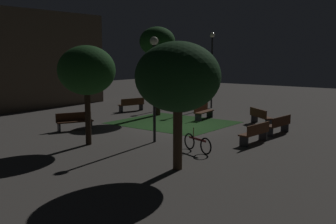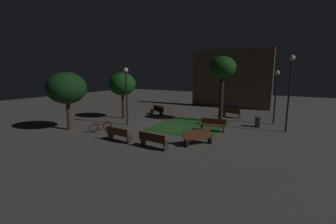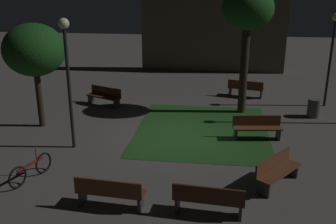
{
  "view_description": "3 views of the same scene",
  "coord_description": "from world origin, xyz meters",
  "px_view_note": "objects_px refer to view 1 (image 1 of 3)",
  "views": [
    {
      "loc": [
        -16.79,
        -12.29,
        3.78
      ],
      "look_at": [
        -0.23,
        0.47,
        0.76
      ],
      "focal_mm": 42.69,
      "sensor_mm": 36.0,
      "label": 1
    },
    {
      "loc": [
        8.01,
        -15.1,
        4.2
      ],
      "look_at": [
        -0.35,
        -0.61,
        1.23
      ],
      "focal_mm": 24.14,
      "sensor_mm": 36.0,
      "label": 2
    },
    {
      "loc": [
        1.38,
        -13.47,
        5.59
      ],
      "look_at": [
        -0.42,
        -0.15,
        1.05
      ],
      "focal_mm": 40.95,
      "sensor_mm": 36.0,
      "label": 3
    }
  ],
  "objects_px": {
    "bench_by_lamp": "(132,104)",
    "bench_corner": "(203,111)",
    "tree_back_left": "(157,44)",
    "trash_bin": "(189,104)",
    "bench_back_row": "(74,121)",
    "lamp_post_plaza_west": "(176,66)",
    "tree_near_wall": "(178,77)",
    "tree_right_canopy": "(87,71)",
    "bench_lawn_edge": "(255,133)",
    "bench_front_left": "(260,116)",
    "lamp_post_plaza_east": "(154,71)",
    "bicycle": "(197,143)",
    "lamp_post_near_wall": "(212,58)",
    "bench_front_right": "(279,124)"
  },
  "relations": [
    {
      "from": "bench_lawn_edge",
      "to": "lamp_post_plaza_west",
      "type": "height_order",
      "value": "lamp_post_plaza_west"
    },
    {
      "from": "bench_front_right",
      "to": "bench_corner",
      "type": "bearing_deg",
      "value": 72.99
    },
    {
      "from": "bench_back_row",
      "to": "bench_lawn_edge",
      "type": "bearing_deg",
      "value": -72.48
    },
    {
      "from": "lamp_post_plaza_west",
      "to": "bicycle",
      "type": "height_order",
      "value": "lamp_post_plaza_west"
    },
    {
      "from": "tree_near_wall",
      "to": "bicycle",
      "type": "bearing_deg",
      "value": 18.32
    },
    {
      "from": "bench_lawn_edge",
      "to": "trash_bin",
      "type": "xyz_separation_m",
      "value": [
        6.85,
        8.17,
        -0.08
      ]
    },
    {
      "from": "bench_front_left",
      "to": "bench_back_row",
      "type": "bearing_deg",
      "value": 136.6
    },
    {
      "from": "tree_back_left",
      "to": "trash_bin",
      "type": "xyz_separation_m",
      "value": [
        3.1,
        -0.26,
        -4.02
      ]
    },
    {
      "from": "bench_lawn_edge",
      "to": "bench_by_lamp",
      "type": "distance_m",
      "value": 11.66
    },
    {
      "from": "bench_corner",
      "to": "bench_front_left",
      "type": "relative_size",
      "value": 1.07
    },
    {
      "from": "bench_by_lamp",
      "to": "tree_near_wall",
      "type": "height_order",
      "value": "tree_near_wall"
    },
    {
      "from": "bench_corner",
      "to": "bench_front_left",
      "type": "height_order",
      "value": "same"
    },
    {
      "from": "bench_front_left",
      "to": "lamp_post_plaza_east",
      "type": "relative_size",
      "value": 0.38
    },
    {
      "from": "tree_right_canopy",
      "to": "bench_lawn_edge",
      "type": "bearing_deg",
      "value": -51.14
    },
    {
      "from": "bench_lawn_edge",
      "to": "trash_bin",
      "type": "relative_size",
      "value": 2.26
    },
    {
      "from": "bench_back_row",
      "to": "tree_back_left",
      "type": "distance_m",
      "value": 7.57
    },
    {
      "from": "bench_front_left",
      "to": "trash_bin",
      "type": "distance_m",
      "value": 6.79
    },
    {
      "from": "bench_back_row",
      "to": "tree_back_left",
      "type": "height_order",
      "value": "tree_back_left"
    },
    {
      "from": "trash_bin",
      "to": "bench_lawn_edge",
      "type": "bearing_deg",
      "value": -129.95
    },
    {
      "from": "bench_front_right",
      "to": "tree_right_canopy",
      "type": "bearing_deg",
      "value": 141.66
    },
    {
      "from": "bench_by_lamp",
      "to": "lamp_post_plaza_east",
      "type": "bearing_deg",
      "value": -131.4
    },
    {
      "from": "bench_back_row",
      "to": "tree_near_wall",
      "type": "height_order",
      "value": "tree_near_wall"
    },
    {
      "from": "bench_by_lamp",
      "to": "trash_bin",
      "type": "xyz_separation_m",
      "value": [
        2.78,
        -2.76,
        -0.08
      ]
    },
    {
      "from": "tree_near_wall",
      "to": "bench_back_row",
      "type": "bearing_deg",
      "value": 73.59
    },
    {
      "from": "bench_corner",
      "to": "tree_right_canopy",
      "type": "xyz_separation_m",
      "value": [
        -8.62,
        0.21,
        2.63
      ]
    },
    {
      "from": "bench_lawn_edge",
      "to": "bicycle",
      "type": "xyz_separation_m",
      "value": [
        -2.74,
        1.15,
        -0.14
      ]
    },
    {
      "from": "tree_back_left",
      "to": "tree_right_canopy",
      "type": "bearing_deg",
      "value": -160.52
    },
    {
      "from": "bench_back_row",
      "to": "lamp_post_plaza_west",
      "type": "height_order",
      "value": "lamp_post_plaza_west"
    },
    {
      "from": "lamp_post_near_wall",
      "to": "lamp_post_plaza_west",
      "type": "distance_m",
      "value": 2.62
    },
    {
      "from": "lamp_post_plaza_west",
      "to": "tree_near_wall",
      "type": "bearing_deg",
      "value": -143.43
    },
    {
      "from": "tree_back_left",
      "to": "bicycle",
      "type": "xyz_separation_m",
      "value": [
        -6.49,
        -7.28,
        -4.09
      ]
    },
    {
      "from": "bicycle",
      "to": "bench_by_lamp",
      "type": "bearing_deg",
      "value": 55.15
    },
    {
      "from": "bench_back_row",
      "to": "lamp_post_plaza_east",
      "type": "xyz_separation_m",
      "value": [
        0.33,
        -4.95,
        2.6
      ]
    },
    {
      "from": "bench_front_left",
      "to": "lamp_post_near_wall",
      "type": "xyz_separation_m",
      "value": [
        4.31,
        5.73,
        3.05
      ]
    },
    {
      "from": "bench_back_row",
      "to": "tree_right_canopy",
      "type": "distance_m",
      "value": 4.39
    },
    {
      "from": "bench_corner",
      "to": "lamp_post_plaza_east",
      "type": "relative_size",
      "value": 0.41
    },
    {
      "from": "lamp_post_plaza_east",
      "to": "tree_back_left",
      "type": "bearing_deg",
      "value": 38.14
    },
    {
      "from": "bench_corner",
      "to": "bench_front_right",
      "type": "bearing_deg",
      "value": -107.01
    },
    {
      "from": "bench_by_lamp",
      "to": "bench_corner",
      "type": "xyz_separation_m",
      "value": [
        0.1,
        -5.61,
        0.0
      ]
    },
    {
      "from": "lamp_post_plaza_west",
      "to": "bicycle",
      "type": "xyz_separation_m",
      "value": [
        -10.48,
        -8.75,
        -2.62
      ]
    },
    {
      "from": "tree_right_canopy",
      "to": "trash_bin",
      "type": "relative_size",
      "value": 5.13
    },
    {
      "from": "tree_right_canopy",
      "to": "tree_back_left",
      "type": "height_order",
      "value": "tree_back_left"
    },
    {
      "from": "bench_back_row",
      "to": "lamp_post_plaza_west",
      "type": "relative_size",
      "value": 0.42
    },
    {
      "from": "bench_lawn_edge",
      "to": "tree_back_left",
      "type": "relative_size",
      "value": 0.33
    },
    {
      "from": "tree_near_wall",
      "to": "trash_bin",
      "type": "relative_size",
      "value": 5.19
    },
    {
      "from": "bench_front_right",
      "to": "lamp_post_plaza_east",
      "type": "relative_size",
      "value": 0.4
    },
    {
      "from": "tree_near_wall",
      "to": "tree_back_left",
      "type": "bearing_deg",
      "value": 42.28
    },
    {
      "from": "bench_corner",
      "to": "lamp_post_near_wall",
      "type": "height_order",
      "value": "lamp_post_near_wall"
    },
    {
      "from": "tree_back_left",
      "to": "lamp_post_plaza_east",
      "type": "bearing_deg",
      "value": -141.86
    },
    {
      "from": "lamp_post_plaza_west",
      "to": "lamp_post_near_wall",
      "type": "bearing_deg",
      "value": -66.76
    }
  ]
}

